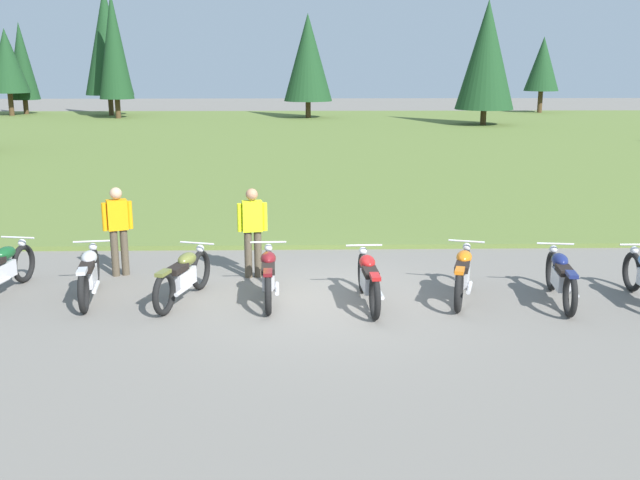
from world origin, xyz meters
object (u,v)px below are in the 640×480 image
motorcycle_silver (89,274)px  rider_in_hivis_vest (118,226)px  motorcycle_olive (184,276)px  motorcycle_red (369,279)px  motorcycle_navy (561,277)px  motorcycle_maroon (269,275)px  motorcycle_orange (463,274)px  rider_near_row_end (252,227)px  motorcycle_british_green (2,269)px

motorcycle_silver → rider_in_hivis_vest: 1.51m
motorcycle_olive → motorcycle_red: 3.07m
motorcycle_navy → motorcycle_maroon: bearing=177.4°
motorcycle_olive → motorcycle_maroon: (1.41, 0.01, 0.00)m
rider_in_hivis_vest → motorcycle_navy: bearing=-12.9°
motorcycle_silver → motorcycle_maroon: bearing=-2.6°
motorcycle_olive → motorcycle_red: (3.06, -0.25, 0.00)m
motorcycle_orange → motorcycle_navy: 1.60m
motorcycle_red → motorcycle_navy: size_ratio=1.00×
motorcycle_orange → rider_near_row_end: (-3.61, 1.36, 0.51)m
motorcycle_british_green → motorcycle_navy: (9.45, -0.68, 0.00)m
rider_in_hivis_vest → rider_near_row_end: (2.50, -0.17, 0.00)m
motorcycle_red → rider_near_row_end: bearing=140.8°
motorcycle_orange → rider_near_row_end: bearing=159.4°
motorcycle_olive → motorcycle_navy: 6.26m
motorcycle_maroon → rider_in_hivis_vest: 3.28m
motorcycle_navy → motorcycle_british_green: bearing=175.9°
motorcycle_red → motorcycle_navy: bearing=0.8°
rider_in_hivis_vest → motorcycle_olive: bearing=-47.4°
motorcycle_british_green → rider_near_row_end: 4.38m
motorcycle_maroon → motorcycle_silver: bearing=177.4°
motorcycle_silver → motorcycle_red: bearing=-4.9°
motorcycle_british_green → motorcycle_silver: same height
motorcycle_silver → motorcycle_navy: 7.87m
motorcycle_maroon → motorcycle_navy: same height
motorcycle_olive → rider_near_row_end: rider_near_row_end is taller
motorcycle_maroon → rider_near_row_end: size_ratio=1.26×
motorcycle_silver → motorcycle_olive: bearing=-5.3°
rider_near_row_end → rider_in_hivis_vest: bearing=176.0°
motorcycle_british_green → motorcycle_maroon: bearing=-5.8°
motorcycle_olive → motorcycle_orange: (4.67, 0.02, 0.00)m
motorcycle_silver → rider_near_row_end: (2.67, 1.23, 0.51)m
motorcycle_silver → motorcycle_navy: same height
motorcycle_navy → rider_in_hivis_vest: 7.91m
motorcycle_maroon → motorcycle_orange: same height
rider_in_hivis_vest → rider_near_row_end: size_ratio=1.00×
motorcycle_silver → motorcycle_maroon: same height
rider_near_row_end → motorcycle_orange: bearing=-20.6°
rider_in_hivis_vest → motorcycle_red: bearing=-21.9°
motorcycle_british_green → motorcycle_silver: size_ratio=1.00×
rider_in_hivis_vest → rider_near_row_end: bearing=-4.0°
motorcycle_british_green → motorcycle_orange: bearing=-3.3°
motorcycle_olive → motorcycle_orange: 4.67m
motorcycle_silver → rider_near_row_end: bearing=24.8°
motorcycle_british_green → motorcycle_olive: 3.22m
motorcycle_silver → motorcycle_navy: bearing=-2.6°
motorcycle_maroon → motorcycle_orange: size_ratio=1.03×
motorcycle_british_green → rider_in_hivis_vest: bearing=31.5°
motorcycle_olive → rider_near_row_end: 1.82m
motorcycle_olive → rider_in_hivis_vest: size_ratio=1.22×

